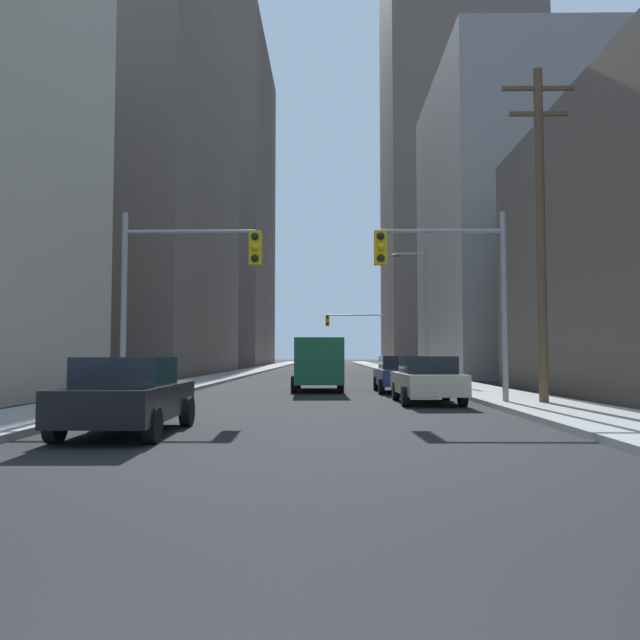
% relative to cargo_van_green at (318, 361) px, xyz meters
% --- Properties ---
extents(sidewalk_left, '(2.76, 160.00, 0.15)m').
position_rel_cargo_van_green_xyz_m(sidewalk_left, '(-6.68, 24.74, -1.21)').
color(sidewalk_left, '#9E9E99').
rests_on(sidewalk_left, ground).
extents(sidewalk_right, '(2.76, 160.00, 0.15)m').
position_rel_cargo_van_green_xyz_m(sidewalk_right, '(6.64, 24.74, -1.21)').
color(sidewalk_right, '#9E9E99').
rests_on(sidewalk_right, ground).
extents(cargo_van_green, '(2.17, 5.27, 2.26)m').
position_rel_cargo_van_green_xyz_m(cargo_van_green, '(0.00, 0.00, 0.00)').
color(cargo_van_green, '#195938').
rests_on(cargo_van_green, ground).
extents(sedan_black, '(1.95, 4.24, 1.52)m').
position_rel_cargo_van_green_xyz_m(sedan_black, '(-3.51, -14.99, -0.52)').
color(sedan_black, black).
rests_on(sedan_black, ground).
extents(sedan_beige, '(1.95, 4.26, 1.52)m').
position_rel_cargo_van_green_xyz_m(sedan_beige, '(3.64, -7.03, -0.52)').
color(sedan_beige, '#C6B793').
rests_on(sedan_beige, ground).
extents(sedan_navy, '(1.95, 4.23, 1.52)m').
position_rel_cargo_van_green_xyz_m(sedan_navy, '(3.40, -1.21, -0.52)').
color(sedan_navy, '#141E4C').
rests_on(sedan_navy, ground).
extents(traffic_signal_near_left, '(4.36, 0.44, 6.00)m').
position_rel_cargo_van_green_xyz_m(traffic_signal_near_left, '(-4.02, -8.13, 2.78)').
color(traffic_signal_near_left, gray).
rests_on(traffic_signal_near_left, ground).
extents(traffic_signal_near_right, '(4.08, 0.44, 6.00)m').
position_rel_cargo_van_green_xyz_m(traffic_signal_near_right, '(4.11, -8.13, 2.77)').
color(traffic_signal_near_right, gray).
rests_on(traffic_signal_near_right, ground).
extents(traffic_signal_far_right, '(5.79, 0.44, 6.00)m').
position_rel_cargo_van_green_xyz_m(traffic_signal_far_right, '(3.31, 33.03, 2.85)').
color(traffic_signal_far_right, gray).
rests_on(traffic_signal_far_right, ground).
extents(utility_pole_right, '(2.20, 0.28, 10.37)m').
position_rel_cargo_van_green_xyz_m(utility_pole_right, '(6.91, -8.43, 4.18)').
color(utility_pole_right, brown).
rests_on(utility_pole_right, ground).
extents(street_lamp_right, '(2.04, 0.32, 7.50)m').
position_rel_cargo_van_green_xyz_m(street_lamp_right, '(5.66, 7.93, 3.21)').
color(street_lamp_right, gray).
rests_on(street_lamp_right, ground).
extents(building_left_mid_office, '(16.24, 25.97, 28.35)m').
position_rel_cargo_van_green_xyz_m(building_left_mid_office, '(-16.70, 21.84, 12.89)').
color(building_left_mid_office, '#66564C').
rests_on(building_left_mid_office, ground).
extents(building_left_far_tower, '(24.55, 28.35, 47.76)m').
position_rel_cargo_van_green_xyz_m(building_left_far_tower, '(-21.06, 65.53, 22.59)').
color(building_left_far_tower, '#66564C').
rests_on(building_left_far_tower, ground).
extents(building_right_mid_block, '(19.21, 18.82, 22.52)m').
position_rel_cargo_van_green_xyz_m(building_right_mid_block, '(18.07, 19.46, 9.97)').
color(building_right_mid_block, gray).
rests_on(building_right_mid_block, ground).
extents(building_right_far_highrise, '(21.61, 20.84, 70.59)m').
position_rel_cargo_van_green_xyz_m(building_right_far_highrise, '(19.96, 66.15, 34.01)').
color(building_right_far_highrise, '#66564C').
rests_on(building_right_far_highrise, ground).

